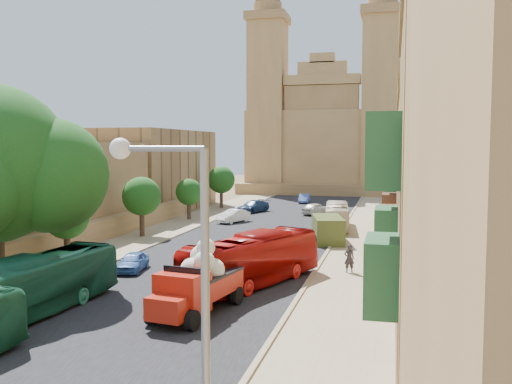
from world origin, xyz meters
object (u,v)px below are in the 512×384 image
at_px(car_cream, 279,245).
at_px(bus_red_east, 253,260).
at_px(streetlamp, 183,288).
at_px(car_white_a, 233,216).
at_px(olive_pickup, 328,230).
at_px(car_blue_b, 304,198).
at_px(street_tree_a, 66,217).
at_px(bus_green_north, 38,284).
at_px(car_blue_a, 133,262).
at_px(red_truck, 197,282).
at_px(bus_cream_east, 337,216).
at_px(street_tree_b, 142,196).
at_px(car_dkblue, 253,206).
at_px(church, 326,138).
at_px(pedestrian_c, 369,261).
at_px(car_white_b, 315,209).
at_px(street_tree_c, 189,192).
at_px(street_tree_d, 221,180).
at_px(pedestrian_a, 349,258).

bearing_deg(car_cream, bus_red_east, 91.47).
xyz_separation_m(streetlamp, car_white_a, (-12.29, 46.65, -4.51)).
height_order(olive_pickup, car_blue_b, olive_pickup).
relative_size(street_tree_a, bus_red_east, 0.44).
distance_m(bus_green_north, car_blue_a, 9.70).
height_order(red_truck, bus_cream_east, red_truck).
xyz_separation_m(street_tree_b, car_dkblue, (5.20, 20.19, -2.85)).
bearing_deg(bus_cream_east, church, -87.81).
distance_m(streetlamp, car_dkblue, 57.75).
bearing_deg(pedestrian_c, car_cream, -148.38).
xyz_separation_m(church, car_white_b, (2.86, -35.03, -8.81)).
xyz_separation_m(street_tree_a, street_tree_c, (0.00, 24.00, -0.19)).
bearing_deg(street_tree_d, olive_pickup, -54.68).
relative_size(streetlamp, bus_cream_east, 0.90).
distance_m(car_blue_b, pedestrian_a, 44.53).
relative_size(car_blue_a, car_dkblue, 0.72).
height_order(church, bus_cream_east, church).
relative_size(olive_pickup, bus_red_east, 0.52).
xyz_separation_m(street_tree_a, car_white_a, (5.44, 22.65, -2.50)).
relative_size(bus_cream_east, pedestrian_c, 5.94).
bearing_deg(church, car_cream, -86.63).
bearing_deg(street_tree_b, street_tree_a, -90.00).
xyz_separation_m(street_tree_d, car_blue_b, (9.50, 8.98, -3.01)).
relative_size(street_tree_b, pedestrian_a, 2.91).
distance_m(red_truck, car_blue_a, 10.76).
relative_size(olive_pickup, pedestrian_c, 3.65).
height_order(church, car_blue_b, church).
bearing_deg(car_white_b, church, -63.87).
xyz_separation_m(church, car_white_a, (-4.56, -43.96, -8.83)).
bearing_deg(church, car_blue_a, -93.74).
distance_m(olive_pickup, car_white_b, 19.22).
bearing_deg(church, car_dkblue, -97.94).
bearing_deg(bus_green_north, streetlamp, -41.72).
height_order(street_tree_b, bus_green_north, street_tree_b).
height_order(olive_pickup, bus_red_east, bus_red_east).
bearing_deg(car_dkblue, street_tree_c, -99.93).
relative_size(bus_cream_east, car_blue_b, 2.33).
distance_m(streetlamp, olive_pickup, 36.97).
bearing_deg(pedestrian_c, street_tree_a, -106.60).
bearing_deg(church, pedestrian_c, -80.93).
height_order(streetlamp, car_white_a, streetlamp).
bearing_deg(pedestrian_c, car_blue_b, 172.61).
relative_size(car_blue_a, pedestrian_a, 1.96).
xyz_separation_m(church, bus_red_east, (4.00, -69.82, -8.02)).
height_order(streetlamp, red_truck, streetlamp).
bearing_deg(bus_red_east, car_cream, -65.43).
distance_m(car_cream, car_dkblue, 26.65).
relative_size(olive_pickup, car_cream, 1.18).
distance_m(car_white_a, car_cream, 17.72).
distance_m(street_tree_c, bus_red_east, 30.63).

